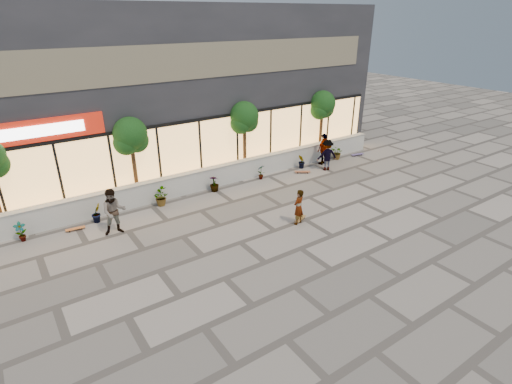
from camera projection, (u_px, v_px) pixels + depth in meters
ground at (301, 248)px, 14.89m from camera, size 80.00×80.00×0.00m
planter_wall at (211, 177)px, 19.95m from camera, size 22.00×0.42×1.04m
retail_building at (161, 86)px, 22.56m from camera, size 24.00×9.17×8.50m
shrub_a at (21, 232)px, 15.21m from camera, size 0.43×0.29×0.81m
shrub_b at (96, 213)px, 16.65m from camera, size 0.57×0.57×0.81m
shrub_c at (160, 197)px, 18.09m from camera, size 0.68×0.77×0.81m
shrub_d at (214, 184)px, 19.53m from camera, size 0.64×0.64×0.81m
shrub_e at (261, 172)px, 20.98m from camera, size 0.46×0.35×0.81m
shrub_f at (302, 162)px, 22.42m from camera, size 0.55×0.57×0.81m
shrub_g at (338, 153)px, 23.86m from camera, size 0.77×0.84×0.81m
tree_midwest at (131, 138)px, 17.67m from camera, size 1.60×1.50×3.92m
tree_mideast at (244, 119)px, 20.76m from camera, size 1.60×1.50×3.92m
tree_east at (322, 107)px, 23.59m from camera, size 1.60×1.50×3.92m
skater_center at (299, 207)px, 16.36m from camera, size 0.64×0.52×1.53m
skater_left at (114, 212)px, 15.56m from camera, size 1.05×0.89×1.90m
skater_right_near at (324, 149)px, 22.87m from camera, size 1.12×0.61×1.82m
skater_right_far at (327, 155)px, 22.03m from camera, size 1.28×1.00×1.74m
skateboard_center at (300, 219)px, 16.90m from camera, size 0.76×0.46×0.09m
skateboard_left at (75, 229)px, 16.11m from camera, size 0.76×0.27×0.09m
skateboard_right_near at (302, 172)px, 21.88m from camera, size 0.84×0.65×0.10m
skateboard_right_far at (358, 154)px, 24.57m from camera, size 0.87×0.35×0.10m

